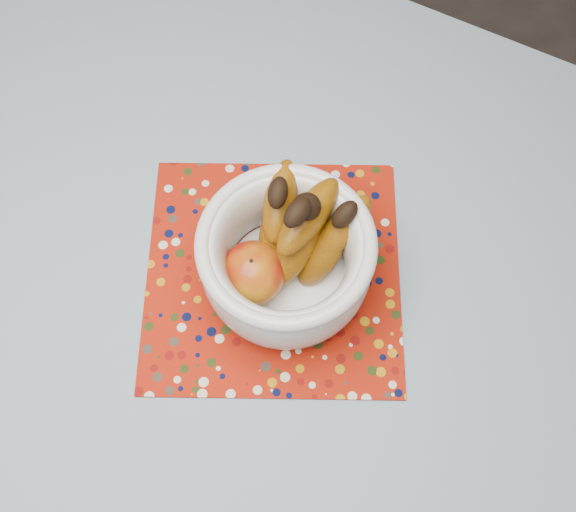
% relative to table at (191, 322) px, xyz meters
% --- Properties ---
extents(table, '(1.20, 1.20, 0.75)m').
position_rel_table_xyz_m(table, '(0.00, 0.00, 0.00)').
color(table, olive).
rests_on(table, ground).
extents(tablecloth, '(1.32, 1.32, 0.01)m').
position_rel_table_xyz_m(tablecloth, '(0.00, 0.00, 0.08)').
color(tablecloth, slate).
rests_on(tablecloth, table).
extents(placemat, '(0.48, 0.48, 0.00)m').
position_rel_table_xyz_m(placemat, '(0.09, 0.10, 0.09)').
color(placemat, '#971608').
rests_on(placemat, tablecloth).
extents(fruit_bowl, '(0.23, 0.25, 0.20)m').
position_rel_table_xyz_m(fruit_bowl, '(0.11, 0.11, 0.17)').
color(fruit_bowl, silver).
rests_on(fruit_bowl, placemat).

